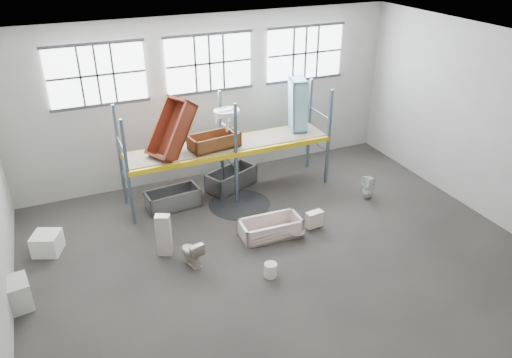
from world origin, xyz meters
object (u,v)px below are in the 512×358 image
steel_tub_left (173,199)px  steel_tub_right (231,178)px  bucket (271,270)px  toilet_beige (191,252)px  blue_tub_upright (298,105)px  rust_tub_flat (214,141)px  cistern_tall (164,235)px  toilet_white (369,187)px  bathtub_beige (270,228)px  carton_near (11,296)px

steel_tub_left → steel_tub_right: bearing=14.2°
bucket → toilet_beige: bearing=142.2°
blue_tub_upright → rust_tub_flat: bearing=-173.3°
cistern_tall → toilet_white: cistern_tall is taller
bathtub_beige → blue_tub_upright: (2.19, 2.81, 2.16)m
toilet_beige → toilet_white: bearing=172.6°
steel_tub_right → bathtub_beige: bearing=-90.5°
bucket → carton_near: bearing=167.4°
bathtub_beige → carton_near: (-6.13, -0.31, 0.09)m
toilet_white → steel_tub_right: 4.14m
steel_tub_right → carton_near: carton_near is taller
toilet_beige → toilet_white: toilet_white is taller
bathtub_beige → toilet_beige: toilet_beige is taller
toilet_white → rust_tub_flat: bearing=-127.4°
cistern_tall → rust_tub_flat: 3.27m
cistern_tall → carton_near: cistern_tall is taller
steel_tub_left → toilet_beige: bearing=-95.9°
bathtub_beige → toilet_beige: 2.25m
toilet_white → carton_near: size_ratio=0.97×
cistern_tall → carton_near: size_ratio=1.44×
rust_tub_flat → carton_near: size_ratio=1.86×
toilet_white → blue_tub_upright: 3.25m
toilet_white → blue_tub_upright: (-1.28, 2.19, 2.03)m
steel_tub_left → carton_near: (-4.19, -2.72, 0.05)m
toilet_beige → steel_tub_right: (2.25, 3.25, -0.04)m
steel_tub_left → steel_tub_right: size_ratio=0.95×
toilet_white → steel_tub_right: (-3.45, 2.29, -0.08)m
steel_tub_right → blue_tub_upright: (2.16, -0.10, 2.11)m
steel_tub_right → rust_tub_flat: rust_tub_flat is taller
toilet_white → bucket: toilet_white is taller
bathtub_beige → steel_tub_right: size_ratio=1.01×
cistern_tall → steel_tub_left: size_ratio=0.74×
bathtub_beige → steel_tub_left: size_ratio=1.06×
cistern_tall → rust_tub_flat: (2.10, 2.17, 1.27)m
cistern_tall → bucket: (2.00, -1.83, -0.37)m
bathtub_beige → toilet_beige: bearing=-168.7°
carton_near → steel_tub_right: bearing=27.6°
toilet_white → toilet_beige: bearing=-93.4°
toilet_beige → carton_near: (-3.91, 0.03, -0.01)m
cistern_tall → toilet_white: (6.18, 0.31, -0.18)m
bathtub_beige → toilet_white: toilet_white is taller
rust_tub_flat → carton_near: 6.36m
bathtub_beige → blue_tub_upright: bearing=54.6°
blue_tub_upright → toilet_white: bearing=-59.6°
rust_tub_flat → blue_tub_upright: size_ratio=0.89×
steel_tub_left → carton_near: size_ratio=1.96×
steel_tub_right → carton_near: (-6.16, -3.21, 0.04)m
blue_tub_upright → carton_near: (-8.32, -3.11, -2.07)m
rust_tub_flat → toilet_beige: bearing=-119.8°
bathtub_beige → rust_tub_flat: bearing=106.4°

